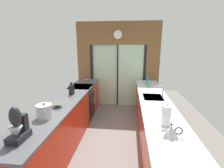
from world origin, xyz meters
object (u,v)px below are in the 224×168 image
at_px(stock_pot, 44,111).
at_px(soap_bottle_far, 148,80).
at_px(mixing_bowl_far, 86,81).
at_px(stand_mixer, 18,127).
at_px(knife_block, 72,90).
at_px(mixing_bowl_near, 57,105).
at_px(soap_bottle_near, 149,84).
at_px(oven_range, 81,103).
at_px(paper_towel_roll, 166,116).
at_px(kettle, 171,131).

xyz_separation_m(stock_pot, soap_bottle_far, (1.78, 2.25, 0.02)).
distance_m(mixing_bowl_far, stand_mixer, 2.98).
bearing_deg(soap_bottle_far, knife_block, -148.73).
bearing_deg(mixing_bowl_far, knife_block, -90.00).
distance_m(mixing_bowl_near, soap_bottle_near, 2.38).
bearing_deg(oven_range, mixing_bowl_near, -89.28).
bearing_deg(mixing_bowl_near, stock_pot, -90.00).
bearing_deg(oven_range, knife_block, -88.52).
bearing_deg(stock_pot, mixing_bowl_near, 90.00).
height_order(stock_pot, paper_towel_roll, paper_towel_roll).
relative_size(knife_block, paper_towel_roll, 0.88).
bearing_deg(stand_mixer, kettle, 8.12).
bearing_deg(stand_mixer, mixing_bowl_far, 90.00).
height_order(stand_mixer, paper_towel_roll, stand_mixer).
bearing_deg(knife_block, soap_bottle_near, 24.91).
bearing_deg(soap_bottle_far, kettle, -89.97).
bearing_deg(soap_bottle_far, mixing_bowl_far, 175.47).
relative_size(mixing_bowl_far, kettle, 0.64).
distance_m(knife_block, stock_pot, 1.17).
height_order(stand_mixer, soap_bottle_far, stand_mixer).
distance_m(mixing_bowl_far, knife_block, 1.22).
distance_m(mixing_bowl_far, soap_bottle_near, 1.82).
bearing_deg(paper_towel_roll, oven_range, 132.92).
height_order(stand_mixer, soap_bottle_near, stand_mixer).
xyz_separation_m(knife_block, soap_bottle_far, (1.78, 1.08, 0.01)).
bearing_deg(stand_mixer, soap_bottle_far, 57.91).
bearing_deg(oven_range, stand_mixer, -89.57).
distance_m(mixing_bowl_near, paper_towel_roll, 1.85).
bearing_deg(stock_pot, kettle, -10.53).
bearing_deg(soap_bottle_near, knife_block, -155.09).
bearing_deg(soap_bottle_near, mixing_bowl_near, -138.55).
xyz_separation_m(oven_range, kettle, (1.80, -2.22, 0.54)).
bearing_deg(mixing_bowl_near, stand_mixer, -90.00).
relative_size(stand_mixer, stock_pot, 1.78).
xyz_separation_m(mixing_bowl_near, stand_mixer, (0.00, -1.01, 0.12)).
distance_m(stock_pot, soap_bottle_near, 2.68).
xyz_separation_m(kettle, paper_towel_roll, (-0.00, 0.28, 0.07)).
relative_size(mixing_bowl_far, paper_towel_roll, 0.53).
height_order(knife_block, kettle, knife_block).
relative_size(soap_bottle_near, paper_towel_roll, 0.70).
bearing_deg(mixing_bowl_far, kettle, -56.83).
distance_m(mixing_bowl_far, kettle, 3.26).
height_order(mixing_bowl_far, soap_bottle_far, soap_bottle_far).
bearing_deg(mixing_bowl_near, oven_range, 90.72).
relative_size(mixing_bowl_far, knife_block, 0.61).
bearing_deg(mixing_bowl_near, mixing_bowl_far, 90.00).
bearing_deg(mixing_bowl_far, mixing_bowl_near, -90.00).
distance_m(mixing_bowl_far, soap_bottle_far, 1.79).
relative_size(oven_range, knife_block, 3.32).
xyz_separation_m(soap_bottle_near, paper_towel_roll, (-0.00, -2.05, 0.05)).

